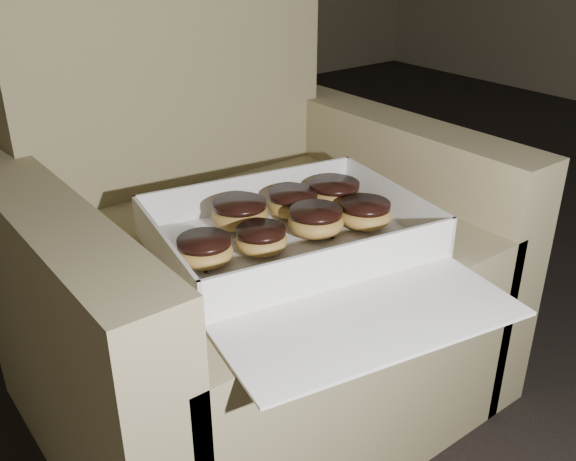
# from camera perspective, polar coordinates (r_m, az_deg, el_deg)

# --- Properties ---
(floor) EXTENTS (4.50, 4.50, 0.00)m
(floor) POSITION_cam_1_polar(r_m,az_deg,el_deg) (1.59, 17.82, -7.44)
(floor) COLOR black
(floor) RESTS_ON ground
(armchair) EXTENTS (0.80, 0.67, 0.83)m
(armchair) POSITION_cam_1_polar(r_m,az_deg,el_deg) (1.19, -3.69, -3.55)
(armchair) COLOR #877B56
(armchair) RESTS_ON floor
(bakery_box) EXTENTS (0.49, 0.55, 0.07)m
(bakery_box) POSITION_cam_1_polar(r_m,az_deg,el_deg) (0.99, 1.34, -1.68)
(bakery_box) COLOR white
(bakery_box) RESTS_ON armchair
(donut_a) EXTENTS (0.09, 0.09, 0.04)m
(donut_a) POSITION_cam_1_polar(r_m,az_deg,el_deg) (0.96, -7.44, -1.76)
(donut_a) COLOR #C19243
(donut_a) RESTS_ON bakery_box
(donut_b) EXTENTS (0.10, 0.10, 0.05)m
(donut_b) POSITION_cam_1_polar(r_m,az_deg,el_deg) (1.07, -4.30, 1.52)
(donut_b) COLOR #C19243
(donut_b) RESTS_ON bakery_box
(donut_c) EXTENTS (0.09, 0.09, 0.05)m
(donut_c) POSITION_cam_1_polar(r_m,az_deg,el_deg) (1.11, 0.46, 2.48)
(donut_c) COLOR #C19243
(donut_c) RESTS_ON bakery_box
(donut_d) EXTENTS (0.09, 0.09, 0.04)m
(donut_d) POSITION_cam_1_polar(r_m,az_deg,el_deg) (1.07, 6.87, 1.49)
(donut_d) COLOR #C19243
(donut_d) RESTS_ON bakery_box
(donut_e) EXTENTS (0.09, 0.09, 0.05)m
(donut_e) POSITION_cam_1_polar(r_m,az_deg,el_deg) (1.14, 4.15, 3.29)
(donut_e) COLOR #C19243
(donut_e) RESTS_ON bakery_box
(donut_f) EXTENTS (0.08, 0.08, 0.04)m
(donut_f) POSITION_cam_1_polar(r_m,az_deg,el_deg) (0.99, -2.41, -0.79)
(donut_f) COLOR #C19243
(donut_f) RESTS_ON bakery_box
(donut_g) EXTENTS (0.09, 0.09, 0.05)m
(donut_g) POSITION_cam_1_polar(r_m,az_deg,el_deg) (1.04, 2.48, 0.86)
(donut_g) COLOR #C19243
(donut_g) RESTS_ON bakery_box
(crumb_a) EXTENTS (0.01, 0.01, 0.00)m
(crumb_a) POSITION_cam_1_polar(r_m,az_deg,el_deg) (0.95, 1.62, -3.09)
(crumb_a) COLOR black
(crumb_a) RESTS_ON bakery_box
(crumb_b) EXTENTS (0.01, 0.01, 0.00)m
(crumb_b) POSITION_cam_1_polar(r_m,az_deg,el_deg) (0.99, -2.65, -1.99)
(crumb_b) COLOR black
(crumb_b) RESTS_ON bakery_box
(crumb_c) EXTENTS (0.01, 0.01, 0.00)m
(crumb_c) POSITION_cam_1_polar(r_m,az_deg,el_deg) (0.94, -7.33, -3.64)
(crumb_c) COLOR black
(crumb_c) RESTS_ON bakery_box
(crumb_d) EXTENTS (0.01, 0.01, 0.00)m
(crumb_d) POSITION_cam_1_polar(r_m,az_deg,el_deg) (1.01, 5.52, -1.35)
(crumb_d) COLOR black
(crumb_d) RESTS_ON bakery_box
(crumb_e) EXTENTS (0.01, 0.01, 0.00)m
(crumb_e) POSITION_cam_1_polar(r_m,az_deg,el_deg) (1.04, 3.98, -0.65)
(crumb_e) COLOR black
(crumb_e) RESTS_ON bakery_box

